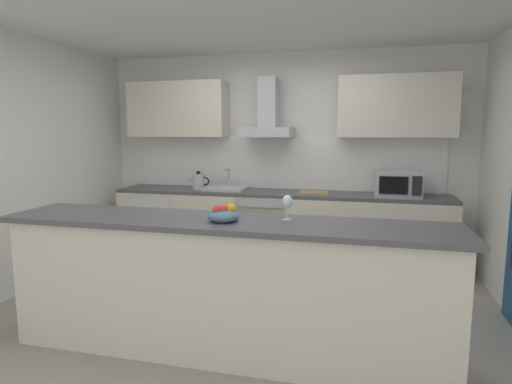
{
  "coord_description": "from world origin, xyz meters",
  "views": [
    {
      "loc": [
        1.02,
        -3.47,
        1.62
      ],
      "look_at": [
        0.02,
        0.46,
        1.05
      ],
      "focal_mm": 29.94,
      "sensor_mm": 36.0,
      "label": 1
    }
  ],
  "objects": [
    {
      "name": "ground",
      "position": [
        0.0,
        0.0,
        -0.01
      ],
      "size": [
        5.61,
        4.79,
        0.02
      ],
      "primitive_type": "cube",
      "color": "gray"
    },
    {
      "name": "ceiling",
      "position": [
        0.0,
        0.0,
        2.61
      ],
      "size": [
        5.61,
        4.79,
        0.02
      ],
      "primitive_type": "cube",
      "color": "white"
    },
    {
      "name": "wall_back",
      "position": [
        0.0,
        1.96,
        1.3
      ],
      "size": [
        5.61,
        0.12,
        2.6
      ],
      "primitive_type": "cube",
      "color": "white",
      "rests_on": "ground"
    },
    {
      "name": "wall_left",
      "position": [
        -2.36,
        0.0,
        1.3
      ],
      "size": [
        0.12,
        4.79,
        2.6
      ],
      "primitive_type": "cube",
      "color": "white",
      "rests_on": "ground"
    },
    {
      "name": "backsplash_tile",
      "position": [
        0.0,
        1.88,
        1.23
      ],
      "size": [
        3.92,
        0.02,
        0.66
      ],
      "primitive_type": "cube",
      "color": "white"
    },
    {
      "name": "counter_back",
      "position": [
        0.0,
        1.58,
        0.45
      ],
      "size": [
        4.05,
        0.6,
        0.9
      ],
      "color": "beige",
      "rests_on": "ground"
    },
    {
      "name": "counter_island",
      "position": [
        0.06,
        -0.66,
        0.51
      ],
      "size": [
        3.27,
        0.64,
        1.01
      ],
      "color": "beige",
      "rests_on": "ground"
    },
    {
      "name": "upper_cabinets",
      "position": [
        0.0,
        1.73,
        1.91
      ],
      "size": [
        4.0,
        0.32,
        0.7
      ],
      "color": "beige"
    },
    {
      "name": "oven",
      "position": [
        -0.15,
        1.55,
        0.46
      ],
      "size": [
        0.6,
        0.62,
        0.8
      ],
      "color": "slate",
      "rests_on": "ground"
    },
    {
      "name": "refrigerator",
      "position": [
        -1.56,
        1.55,
        0.43
      ],
      "size": [
        0.58,
        0.6,
        0.85
      ],
      "color": "white",
      "rests_on": "ground"
    },
    {
      "name": "microwave",
      "position": [
        1.39,
        1.52,
        1.05
      ],
      "size": [
        0.5,
        0.38,
        0.3
      ],
      "color": "#B7BABC",
      "rests_on": "counter_back"
    },
    {
      "name": "sink",
      "position": [
        -0.65,
        1.56,
        0.93
      ],
      "size": [
        0.5,
        0.4,
        0.26
      ],
      "color": "silver",
      "rests_on": "counter_back"
    },
    {
      "name": "kettle",
      "position": [
        -1.0,
        1.52,
        1.01
      ],
      "size": [
        0.29,
        0.15,
        0.24
      ],
      "color": "#B7BABC",
      "rests_on": "counter_back"
    },
    {
      "name": "range_hood",
      "position": [
        -0.15,
        1.68,
        1.79
      ],
      "size": [
        0.62,
        0.45,
        0.72
      ],
      "color": "#B7BABC"
    },
    {
      "name": "wine_glass",
      "position": [
        0.5,
        -0.55,
        1.13
      ],
      "size": [
        0.08,
        0.08,
        0.18
      ],
      "color": "silver",
      "rests_on": "counter_island"
    },
    {
      "name": "fruit_bowl",
      "position": [
        0.08,
        -0.7,
        1.05
      ],
      "size": [
        0.22,
        0.22,
        0.13
      ],
      "color": "slate",
      "rests_on": "counter_island"
    },
    {
      "name": "chopping_board",
      "position": [
        0.45,
        1.53,
        0.91
      ],
      "size": [
        0.36,
        0.25,
        0.02
      ],
      "primitive_type": "cube",
      "rotation": [
        0.0,
        0.0,
        0.1
      ],
      "color": "tan",
      "rests_on": "counter_back"
    }
  ]
}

